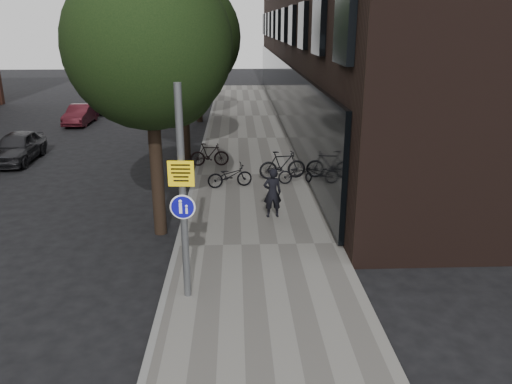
{
  "coord_description": "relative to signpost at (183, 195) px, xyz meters",
  "views": [
    {
      "loc": [
        -0.36,
        -9.08,
        5.85
      ],
      "look_at": [
        0.1,
        2.24,
        2.0
      ],
      "focal_mm": 35.0,
      "sensor_mm": 36.0,
      "label": 1
    }
  ],
  "objects": [
    {
      "name": "street_tree_mid",
      "position": [
        -1.05,
        12.41,
        2.65
      ],
      "size": [
        5.0,
        5.0,
        7.8
      ],
      "color": "black",
      "rests_on": "ground"
    },
    {
      "name": "curb_edge",
      "position": [
        -0.52,
        9.27,
        -2.4
      ],
      "size": [
        0.15,
        60.0,
        0.13
      ],
      "primitive_type": "cube",
      "color": "slate",
      "rests_on": "ground"
    },
    {
      "name": "parked_car_far",
      "position": [
        -7.17,
        25.45,
        -1.82
      ],
      "size": [
        2.35,
        4.67,
        1.3
      ],
      "primitive_type": "imported",
      "rotation": [
        0.0,
        0.0,
        -0.12
      ],
      "color": "black",
      "rests_on": "ground"
    },
    {
      "name": "parked_bike_curb_far",
      "position": [
        -0.01,
        10.6,
        -1.86
      ],
      "size": [
        1.63,
        0.5,
        0.97
      ],
      "primitive_type": "imported",
      "rotation": [
        0.0,
        0.0,
        1.59
      ],
      "color": "black",
      "rests_on": "sidewalk"
    },
    {
      "name": "parked_bike_facade_far",
      "position": [
        2.89,
        8.65,
        -1.8
      ],
      "size": [
        1.87,
        0.76,
        1.09
      ],
      "primitive_type": "imported",
      "rotation": [
        0.0,
        0.0,
        1.71
      ],
      "color": "black",
      "rests_on": "sidewalk"
    },
    {
      "name": "parked_bike_facade_near",
      "position": [
        3.44,
        7.95,
        -1.94
      ],
      "size": [
        1.54,
        0.55,
        0.8
      ],
      "primitive_type": "imported",
      "rotation": [
        0.0,
        0.0,
        1.56
      ],
      "color": "black",
      "rests_on": "sidewalk"
    },
    {
      "name": "parked_bike_curb_near",
      "position": [
        0.87,
        7.68,
        -1.91
      ],
      "size": [
        1.74,
        0.93,
        0.87
      ],
      "primitive_type": "imported",
      "rotation": [
        0.0,
        0.0,
        1.79
      ],
      "color": "black",
      "rests_on": "sidewalk"
    },
    {
      "name": "ground",
      "position": [
        1.48,
        -0.73,
        -2.47
      ],
      "size": [
        120.0,
        120.0,
        0.0
      ],
      "primitive_type": "plane",
      "color": "black",
      "rests_on": "ground"
    },
    {
      "name": "parked_car_near",
      "position": [
        -8.54,
        12.07,
        -1.81
      ],
      "size": [
        1.67,
        3.92,
        1.32
      ],
      "primitive_type": "imported",
      "rotation": [
        0.0,
        0.0,
        0.03
      ],
      "color": "black",
      "rests_on": "ground"
    },
    {
      "name": "parked_car_mid",
      "position": [
        -8.3,
        20.73,
        -1.88
      ],
      "size": [
        1.33,
        3.6,
        1.18
      ],
      "primitive_type": "imported",
      "rotation": [
        0.0,
        0.0,
        -0.02
      ],
      "color": "#4C151E",
      "rests_on": "ground"
    },
    {
      "name": "street_tree_far",
      "position": [
        -1.05,
        21.41,
        2.65
      ],
      "size": [
        5.0,
        5.0,
        7.8
      ],
      "color": "black",
      "rests_on": "ground"
    },
    {
      "name": "sidewalk",
      "position": [
        1.73,
        9.27,
        -2.41
      ],
      "size": [
        4.5,
        60.0,
        0.12
      ],
      "primitive_type": "cube",
      "color": "slate",
      "rests_on": "ground"
    },
    {
      "name": "street_tree_near",
      "position": [
        -1.05,
        3.91,
        2.64
      ],
      "size": [
        4.4,
        4.4,
        7.5
      ],
      "color": "black",
      "rests_on": "ground"
    },
    {
      "name": "signpost",
      "position": [
        0.0,
        0.0,
        0.0
      ],
      "size": [
        0.54,
        0.15,
        4.65
      ],
      "rotation": [
        0.0,
        0.0,
        -0.07
      ],
      "color": "#595B5E",
      "rests_on": "sidewalk"
    },
    {
      "name": "pedestrian",
      "position": [
        2.22,
        4.65,
        -1.57
      ],
      "size": [
        0.61,
        0.44,
        1.56
      ],
      "primitive_type": "imported",
      "rotation": [
        0.0,
        0.0,
        3.26
      ],
      "color": "black",
      "rests_on": "sidewalk"
    }
  ]
}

